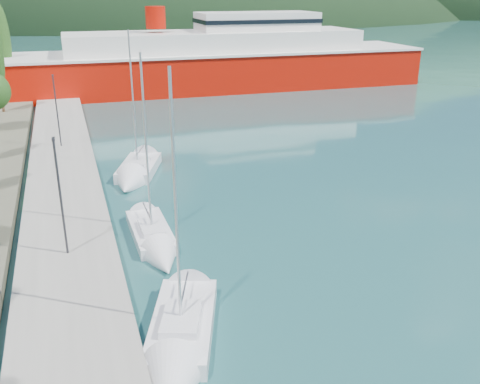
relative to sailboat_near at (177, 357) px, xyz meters
name	(u,v)px	position (x,y,z in m)	size (l,w,h in m)	color
ground	(97,51)	(5.29, 114.24, -0.32)	(1400.00, 1400.00, 0.00)	#225354
quay	(64,190)	(-3.71, 20.24, 0.08)	(5.00, 88.00, 0.80)	gray
lamp_posts	(60,194)	(-3.71, 9.28, 3.76)	(0.15, 43.12, 6.06)	#2D2D33
sailboat_near	(177,357)	(0.00, 0.00, 0.00)	(5.12, 8.76, 12.08)	silver
sailboat_mid	(157,246)	(0.95, 9.68, -0.04)	(2.20, 7.92, 11.35)	silver
sailboat_far	(134,177)	(1.30, 21.71, 0.01)	(5.16, 8.44, 11.83)	silver
ferry	(217,62)	(18.40, 58.38, 3.32)	(60.34, 13.43, 11.96)	#AB0F03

